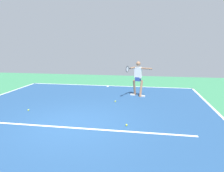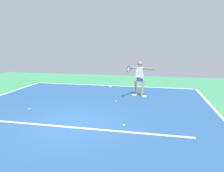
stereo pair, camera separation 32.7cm
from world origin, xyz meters
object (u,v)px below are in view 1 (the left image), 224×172
tennis_player (138,76)px  tennis_ball_far_corner (127,125)px  tennis_ball_by_baseline (28,110)px  tennis_ball_centre_court (115,101)px

tennis_player → tennis_ball_far_corner: bearing=107.7°
tennis_ball_far_corner → tennis_ball_by_baseline: bearing=-12.8°
tennis_player → tennis_ball_far_corner: (0.17, 3.99, -0.99)m
tennis_ball_far_corner → tennis_player: bearing=-92.4°
tennis_player → tennis_ball_far_corner: tennis_player is taller
tennis_player → tennis_ball_centre_court: bearing=73.6°
tennis_ball_by_baseline → tennis_ball_far_corner: 4.08m
tennis_player → tennis_ball_centre_court: size_ratio=26.85×
tennis_ball_centre_court → tennis_ball_by_baseline: bearing=29.5°
tennis_player → tennis_ball_by_baseline: (4.14, 3.09, -0.99)m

